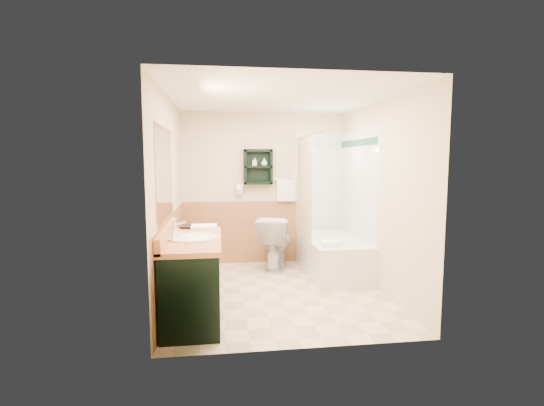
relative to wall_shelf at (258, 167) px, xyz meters
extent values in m
plane|color=beige|center=(0.10, -1.41, -1.55)|extent=(3.00, 3.00, 0.00)
cube|color=beige|center=(0.10, 0.11, -0.35)|extent=(2.60, 0.04, 2.40)
cube|color=beige|center=(-1.22, -1.41, -0.35)|extent=(0.04, 3.00, 2.40)
cube|color=beige|center=(1.42, -1.41, -0.35)|extent=(0.04, 3.00, 2.40)
cube|color=white|center=(0.10, -1.41, 0.87)|extent=(2.60, 3.00, 0.04)
cube|color=black|center=(0.00, 0.00, 0.00)|extent=(0.45, 0.15, 0.55)
cylinder|color=silver|center=(0.63, -0.66, 0.45)|extent=(0.03, 1.60, 0.03)
cube|color=black|center=(-0.89, -2.06, -1.12)|extent=(0.59, 1.34, 0.85)
cube|color=silver|center=(1.03, -0.71, -1.28)|extent=(0.80, 1.50, 0.53)
imported|color=silver|center=(0.23, -0.32, -1.15)|extent=(0.69, 0.92, 0.81)
cube|color=white|center=(-0.79, -1.49, -0.68)|extent=(0.30, 0.24, 0.04)
imported|color=black|center=(-1.06, -1.37, -0.58)|extent=(0.18, 0.06, 0.25)
cube|color=white|center=(0.83, -1.24, -0.98)|extent=(0.25, 0.21, 0.07)
imported|color=silver|center=(-0.05, -0.01, 0.04)|extent=(0.10, 0.14, 0.06)
imported|color=silver|center=(0.10, -0.01, 0.06)|extent=(0.09, 0.12, 0.09)
camera|label=1|loc=(-0.61, -6.15, 0.11)|focal=26.00mm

